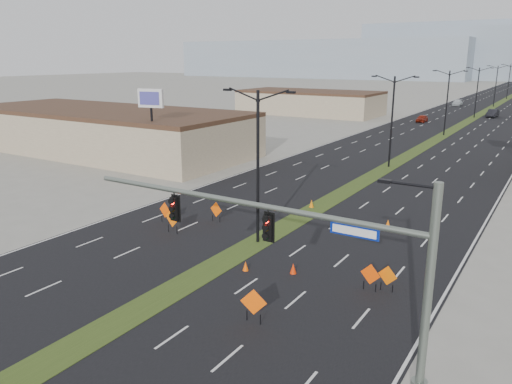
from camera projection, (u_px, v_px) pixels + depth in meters
The scene contains 28 objects.
ground at pixel (124, 319), 23.53m from camera, with size 600.00×600.00×0.00m, color gray.
road_surface at pixel (477, 116), 105.35m from camera, with size 25.00×400.00×0.02m, color black.
median_strip at pixel (477, 116), 105.35m from camera, with size 2.00×400.00×0.04m, color #2D3F16.
building_sw_near at pixel (104, 132), 65.36m from camera, with size 40.00×16.00×5.00m, color tan.
building_sw_far at pixel (310, 103), 108.88m from camera, with size 30.00×14.00×4.50m, color tan.
mesa_west at pixel (321, 59), 311.23m from camera, with size 180.00×50.00×22.00m, color #8797A7.
mesa_backdrop at pixel (488, 50), 296.55m from camera, with size 140.00×50.00×32.00m, color #8797A7.
signal_mast at pixel (309, 246), 19.53m from camera, with size 16.30×0.60×8.00m.
streetlight_0 at pixel (258, 163), 31.94m from camera, with size 5.15×0.24×10.02m.
streetlight_1 at pixel (392, 119), 54.84m from camera, with size 5.15×0.24×10.02m.
streetlight_2 at pixel (447, 101), 77.75m from camera, with size 5.15×0.24×10.02m.
streetlight_3 at pixel (477, 91), 100.66m from camera, with size 5.15×0.24×10.02m.
streetlight_4 at pixel (496, 85), 123.57m from camera, with size 5.15×0.24×10.02m.
streetlight_5 at pixel (509, 80), 146.48m from camera, with size 5.15×0.24×10.02m.
car_left at pixel (422, 119), 95.13m from camera, with size 1.61×4.01×1.36m, color maroon.
car_mid at pixel (493, 113), 102.75m from camera, with size 1.71×4.92×1.62m, color black.
car_far at pixel (457, 103), 127.46m from camera, with size 2.04×5.01×1.45m, color silver.
construction_sign_0 at pixel (165, 211), 37.09m from camera, with size 1.16×0.24×1.56m.
construction_sign_1 at pixel (216, 210), 37.26m from camera, with size 1.14×0.22×1.53m.
construction_sign_2 at pixel (172, 219), 34.79m from camera, with size 1.34×0.27×1.81m.
construction_sign_3 at pixel (254, 303), 22.98m from camera, with size 1.23×0.41×1.69m.
construction_sign_4 at pixel (370, 275), 26.18m from camera, with size 1.13×0.23×1.52m.
construction_sign_5 at pixel (387, 277), 26.13m from camera, with size 1.07×0.23×1.44m.
cone_0 at pixel (246, 266), 28.81m from camera, with size 0.35×0.35×0.58m, color #F85405.
cone_1 at pixel (293, 269), 28.42m from camera, with size 0.38×0.38×0.63m, color red.
cone_2 at pixel (388, 223), 36.21m from camera, with size 0.35×0.35×0.59m, color #FF6905.
cone_3 at pixel (311, 204), 40.90m from camera, with size 0.41×0.41×0.68m, color orange.
pole_sign_west at pixel (151, 105), 51.74m from camera, with size 2.89×0.92×8.83m.
Camera 1 is at (16.52, -14.61, 11.95)m, focal length 35.00 mm.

